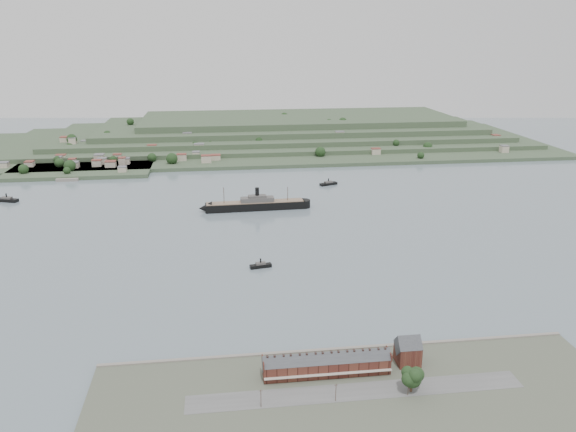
{
  "coord_description": "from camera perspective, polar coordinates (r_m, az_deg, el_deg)",
  "views": [
    {
      "loc": [
        -53.47,
        -373.98,
        142.18
      ],
      "look_at": [
        -1.19,
        30.0,
        9.93
      ],
      "focal_mm": 35.0,
      "sensor_mm": 36.0,
      "label": 1
    }
  ],
  "objects": [
    {
      "name": "steamship",
      "position": [
        476.76,
        -3.62,
        1.13
      ],
      "size": [
        95.4,
        14.27,
        22.88
      ],
      "color": "black",
      "rests_on": "ground"
    },
    {
      "name": "ferry_east",
      "position": [
        556.8,
        4.13,
        3.32
      ],
      "size": [
        18.63,
        10.8,
        6.75
      ],
      "color": "black",
      "rests_on": "ground"
    },
    {
      "name": "ferry_west",
      "position": [
        558.93,
        -26.65,
        1.49
      ],
      "size": [
        20.96,
        11.73,
        7.58
      ],
      "color": "black",
      "rests_on": "ground"
    },
    {
      "name": "near_shore",
      "position": [
        240.5,
        7.29,
        -18.12
      ],
      "size": [
        220.0,
        80.0,
        2.6
      ],
      "color": "#4C5142",
      "rests_on": "ground"
    },
    {
      "name": "ground",
      "position": [
        403.65,
        0.71,
        -2.64
      ],
      "size": [
        1400.0,
        1400.0,
        0.0
      ],
      "primitive_type": "plane",
      "color": "slate",
      "rests_on": "ground"
    },
    {
      "name": "tugboat",
      "position": [
        359.98,
        -2.79,
        -5.04
      ],
      "size": [
        14.36,
        6.16,
        6.26
      ],
      "color": "black",
      "rests_on": "ground"
    },
    {
      "name": "fig_tree",
      "position": [
        243.33,
        12.56,
        -15.69
      ],
      "size": [
        10.22,
        8.85,
        11.41
      ],
      "color": "#432D1F",
      "rests_on": "ground"
    },
    {
      "name": "far_peninsula",
      "position": [
        782.31,
        -1.31,
        8.39
      ],
      "size": [
        760.0,
        309.0,
        30.0
      ],
      "color": "#344A31",
      "rests_on": "ground"
    },
    {
      "name": "gabled_building",
      "position": [
        261.92,
        12.08,
        -13.23
      ],
      "size": [
        10.4,
        10.18,
        14.09
      ],
      "color": "#49201A",
      "rests_on": "ground"
    },
    {
      "name": "terrace_row",
      "position": [
        250.25,
        3.95,
        -14.8
      ],
      "size": [
        55.6,
        9.8,
        11.07
      ],
      "color": "#49201A",
      "rests_on": "ground"
    }
  ]
}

